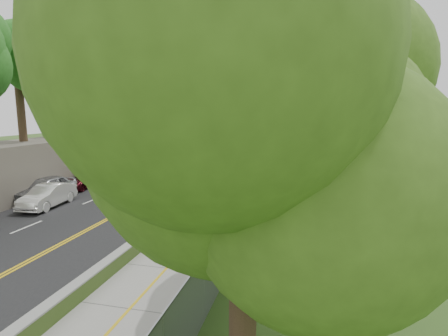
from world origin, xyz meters
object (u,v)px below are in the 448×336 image
at_px(car_2, 80,180).
at_px(car_1, 48,196).
at_px(person_far, 281,153).
at_px(car_0, 46,188).
at_px(signpost, 188,189).
at_px(painter_0, 204,192).
at_px(concrete_block, 229,216).
at_px(streetlight, 139,127).
at_px(construction_barrel, 273,166).

bearing_deg(car_2, car_1, -77.00).
distance_m(car_1, person_far, 30.48).
bearing_deg(car_0, signpost, -10.05).
distance_m(car_0, car_2, 4.02).
height_order(signpost, painter_0, signpost).
bearing_deg(concrete_block, car_1, 177.49).
relative_size(signpost, person_far, 1.90).
bearing_deg(car_2, streetlight, 86.39).
xyz_separation_m(construction_barrel, person_far, (0.19, 9.29, 0.37)).
bearing_deg(car_1, car_2, 99.87).
distance_m(signpost, construction_barrel, 19.30).
xyz_separation_m(streetlight, car_1, (1.46, -16.18, -3.86)).
xyz_separation_m(streetlight, car_2, (-0.14, -10.55, -3.92)).
bearing_deg(car_1, person_far, 58.36).
distance_m(construction_barrel, car_2, 19.26).
bearing_deg(car_2, car_0, -91.74).
xyz_separation_m(concrete_block, car_2, (-13.98, 6.18, 0.26)).
bearing_deg(concrete_block, painter_0, 125.22).
bearing_deg(construction_barrel, car_2, -139.34).
xyz_separation_m(construction_barrel, car_2, (-14.61, -12.55, 0.22)).
bearing_deg(person_far, car_0, 49.77).
xyz_separation_m(car_0, car_2, (-0.08, 4.01, -0.16)).
height_order(concrete_block, car_1, car_1).
bearing_deg(construction_barrel, signpost, -98.85).
bearing_deg(car_2, construction_barrel, 37.80).
height_order(signpost, concrete_block, signpost).
bearing_deg(signpost, car_2, 150.96).
relative_size(car_2, painter_0, 3.00).
bearing_deg(car_2, person_far, 53.01).
height_order(streetlight, car_0, streetlight).
distance_m(concrete_block, person_far, 28.03).
distance_m(signpost, concrete_block, 2.79).
height_order(car_1, painter_0, painter_0).
distance_m(construction_barrel, painter_0, 15.35).
bearing_deg(concrete_block, car_2, 156.16).
bearing_deg(streetlight, concrete_block, -50.39).
xyz_separation_m(signpost, concrete_block, (2.33, 0.29, -1.50)).
relative_size(signpost, concrete_block, 2.52).
xyz_separation_m(construction_barrel, concrete_block, (-0.63, -18.72, -0.04)).
bearing_deg(concrete_block, car_0, 171.14).
bearing_deg(person_far, car_2, 45.31).
relative_size(streetlight, person_far, 4.89).
bearing_deg(car_1, painter_0, 12.09).
bearing_deg(painter_0, streetlight, 30.04).
relative_size(car_0, car_1, 1.09).
relative_size(car_0, person_far, 3.00).
relative_size(concrete_block, car_0, 0.25).
height_order(streetlight, construction_barrel, streetlight).
bearing_deg(car_1, streetlight, 89.18).
bearing_deg(painter_0, concrete_block, -155.52).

